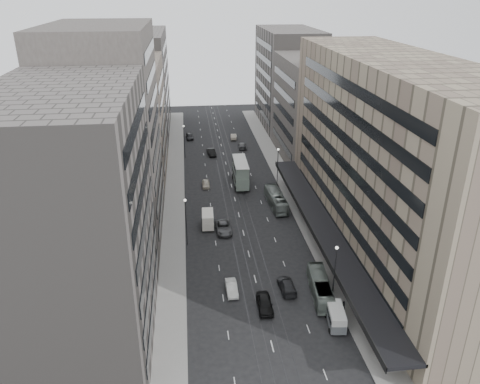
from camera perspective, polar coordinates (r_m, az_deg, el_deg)
name	(u,v)px	position (r m, az deg, el deg)	size (l,w,h in m)	color
ground	(256,283)	(68.44, 1.98, -11.01)	(220.00, 220.00, 0.00)	black
sidewalk_right	(285,180)	(102.97, 5.53, 1.45)	(4.00, 125.00, 0.15)	gray
sidewalk_left	(175,185)	(100.90, -7.93, 0.84)	(4.00, 125.00, 0.15)	gray
department_store	(390,160)	(74.36, 17.82, 3.71)	(19.20, 60.00, 30.00)	gray
building_right_mid	(314,110)	(114.92, 8.99, 9.90)	(15.00, 28.00, 24.00)	#47413D
building_right_far	(288,78)	(143.01, 5.87, 13.60)	(15.00, 32.00, 28.00)	#5E5955
building_left_a	(76,224)	(54.75, -19.36, -3.73)	(15.00, 28.00, 30.00)	#5E5955
building_left_b	(108,136)	(78.74, -15.75, 6.64)	(15.00, 26.00, 34.00)	#47413D
building_left_c	(128,119)	(105.69, -13.47, 8.61)	(15.00, 28.00, 25.00)	#736659
building_left_d	(140,84)	(137.41, -12.12, 12.79)	(15.00, 38.00, 28.00)	#5E5955
lamp_right_near	(335,267)	(63.55, 11.51, -8.93)	(0.44, 0.44, 8.32)	#262628
lamp_right_far	(278,163)	(98.38, 4.63, 3.60)	(0.44, 0.44, 8.32)	#262628
lamp_left_near	(186,217)	(75.53, -6.62, -3.00)	(0.44, 0.44, 8.32)	#262628
lamp_left_far	(184,138)	(115.58, -6.83, 6.61)	(0.44, 0.44, 8.32)	#262628
bus_near	(320,287)	(66.11, 9.77, -11.36)	(2.29, 9.78, 2.73)	gray
bus_far	(276,199)	(90.18, 4.42, -0.91)	(2.45, 10.47, 2.92)	gray
double_decker	(241,172)	(99.39, 0.06, 2.46)	(3.16, 9.78, 5.32)	gray
vw_microbus	(336,316)	(61.45, 11.63, -14.63)	(2.51, 4.70, 2.43)	#565A5E
panel_van	(208,219)	(82.45, -3.95, -3.32)	(2.33, 4.52, 2.81)	silver
sedan_0	(265,303)	(63.29, 3.03, -13.40)	(1.94, 4.82, 1.64)	black
sedan_1	(232,288)	(66.20, -1.04, -11.61)	(1.49, 4.27, 1.41)	silver
sedan_2	(224,228)	(81.17, -2.02, -4.35)	(2.56, 5.56, 1.55)	#4F4F51
sedan_3	(287,285)	(66.94, 5.74, -11.26)	(2.06, 5.06, 1.47)	#232325
sedan_4	(206,184)	(99.23, -4.17, 0.99)	(1.63, 4.04, 1.38)	#B7AD97
sedan_5	(211,152)	(118.13, -3.51, 4.87)	(1.69, 4.84, 1.60)	black
sedan_6	(238,169)	(106.89, -0.26, 2.79)	(2.38, 5.17, 1.44)	silver
sedan_7	(242,145)	(123.31, 0.30, 5.70)	(2.05, 5.04, 1.46)	#4D4E50
sedan_8	(190,136)	(131.71, -6.17, 6.78)	(1.86, 4.63, 1.58)	#262629
sedan_9	(234,136)	(130.93, -0.80, 6.79)	(1.57, 4.49, 1.48)	#C1B2A0
pedestrian	(343,307)	(63.74, 12.46, -13.50)	(0.63, 0.42, 1.74)	black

